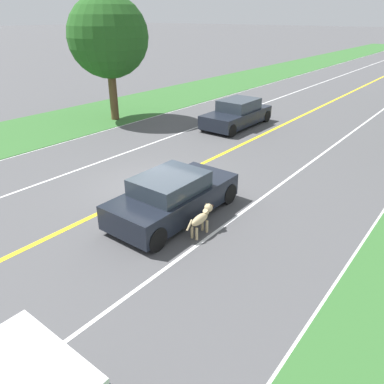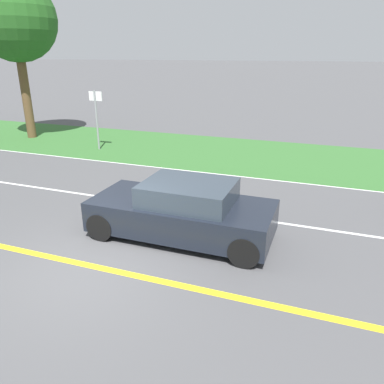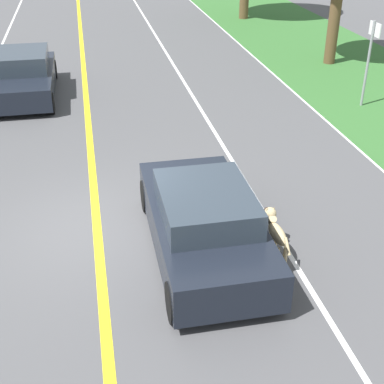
% 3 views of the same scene
% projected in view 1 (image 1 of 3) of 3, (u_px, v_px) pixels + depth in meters
% --- Properties ---
extents(ground_plane, '(400.00, 400.00, 0.00)m').
position_uv_depth(ground_plane, '(155.00, 186.00, 13.47)').
color(ground_plane, '#4C4C4F').
extents(centre_divider_line, '(0.18, 160.00, 0.01)m').
position_uv_depth(centre_divider_line, '(155.00, 186.00, 13.46)').
color(centre_divider_line, yellow).
rests_on(centre_divider_line, ground).
extents(lane_edge_line_right, '(0.14, 160.00, 0.01)m').
position_uv_depth(lane_edge_line_right, '(356.00, 256.00, 9.58)').
color(lane_edge_line_right, white).
rests_on(lane_edge_line_right, ground).
extents(lane_edge_line_left, '(0.14, 160.00, 0.01)m').
position_uv_depth(lane_edge_line_left, '(45.00, 148.00, 17.35)').
color(lane_edge_line_left, white).
rests_on(lane_edge_line_left, ground).
extents(lane_dash_same_dir, '(0.10, 160.00, 0.01)m').
position_uv_depth(lane_dash_same_dir, '(239.00, 215.00, 11.52)').
color(lane_dash_same_dir, white).
rests_on(lane_dash_same_dir, ground).
extents(lane_dash_oncoming, '(0.10, 160.00, 0.01)m').
position_uv_depth(lane_dash_oncoming, '(93.00, 164.00, 15.41)').
color(lane_dash_oncoming, white).
rests_on(lane_dash_oncoming, ground).
extents(grass_verge_left, '(6.00, 160.00, 0.03)m').
position_uv_depth(grass_verge_left, '(11.00, 136.00, 19.01)').
color(grass_verge_left, '#33662D').
rests_on(grass_verge_left, ground).
extents(ego_car, '(1.90, 4.31, 1.39)m').
position_uv_depth(ego_car, '(173.00, 196.00, 11.22)').
color(ego_car, black).
rests_on(ego_car, ground).
extents(dog, '(0.26, 1.26, 0.82)m').
position_uv_depth(dog, '(202.00, 218.00, 10.36)').
color(dog, '#D1B784').
rests_on(dog, ground).
extents(oncoming_car, '(1.93, 4.54, 1.45)m').
position_uv_depth(oncoming_car, '(237.00, 114.00, 20.41)').
color(oncoming_car, black).
rests_on(oncoming_car, ground).
extents(roadside_tree_left_near, '(4.34, 4.34, 6.68)m').
position_uv_depth(roadside_tree_left_near, '(108.00, 37.00, 20.05)').
color(roadside_tree_left_near, brown).
rests_on(roadside_tree_left_near, ground).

